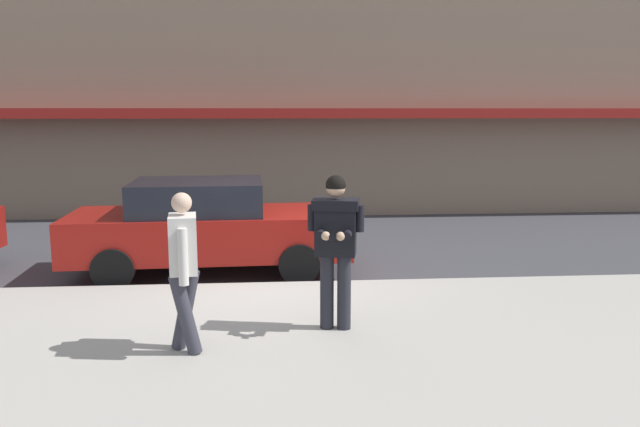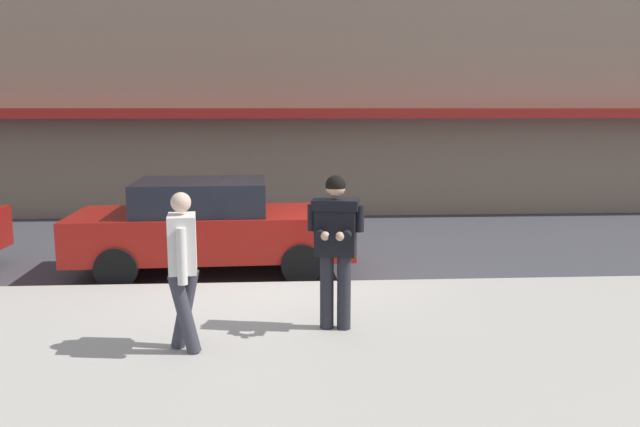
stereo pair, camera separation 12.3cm
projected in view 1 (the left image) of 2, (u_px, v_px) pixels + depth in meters
ground_plane at (265, 288)px, 9.48m from camera, size 80.00×80.00×0.00m
sidewalk at (356, 353)px, 6.75m from camera, size 32.00×5.30×0.14m
curb_paint_line at (330, 285)px, 9.61m from camera, size 28.00×0.12×0.01m
parked_sedan_mid at (207, 226)px, 10.23m from camera, size 4.57×2.06×1.54m
man_texting_on_phone at (336, 235)px, 7.12m from camera, size 0.64×0.63×1.81m
pedestrian_in_light_coat at (184, 262)px, 6.46m from camera, size 0.36×0.60×1.70m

